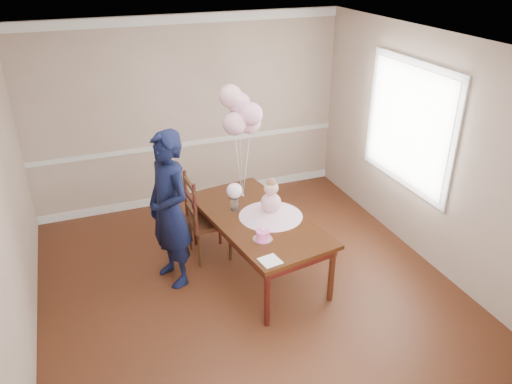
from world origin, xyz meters
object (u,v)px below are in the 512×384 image
(birthday_cake, at_px, (263,235))
(woman, at_px, (169,210))
(dining_chair_seat, at_px, (209,221))
(dining_table_top, at_px, (258,219))

(birthday_cake, xyz_separation_m, woman, (-0.84, 0.64, 0.13))
(dining_chair_seat, bearing_deg, dining_table_top, -51.16)
(dining_table_top, distance_m, birthday_cake, 0.48)
(dining_chair_seat, bearing_deg, birthday_cake, -73.62)
(dining_chair_seat, relative_size, woman, 0.26)
(birthday_cake, height_order, woman, woman)
(dining_table_top, xyz_separation_m, birthday_cake, (-0.12, -0.46, 0.08))
(dining_table_top, height_order, dining_chair_seat, dining_table_top)
(birthday_cake, bearing_deg, dining_table_top, 75.05)
(birthday_cake, distance_m, woman, 1.07)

